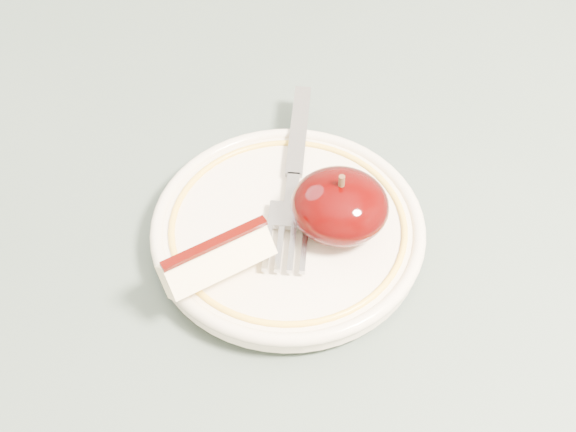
% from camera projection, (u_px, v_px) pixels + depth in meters
% --- Properties ---
extents(table, '(0.90, 0.90, 0.75)m').
position_uv_depth(table, '(298.00, 273.00, 0.63)').
color(table, brown).
rests_on(table, ground).
extents(plate, '(0.18, 0.18, 0.02)m').
position_uv_depth(plate, '(288.00, 230.00, 0.53)').
color(plate, beige).
rests_on(plate, table).
extents(apple_half, '(0.06, 0.06, 0.05)m').
position_uv_depth(apple_half, '(340.00, 206.00, 0.51)').
color(apple_half, black).
rests_on(apple_half, plate).
extents(apple_wedge, '(0.07, 0.07, 0.03)m').
position_uv_depth(apple_wedge, '(216.00, 259.00, 0.49)').
color(apple_wedge, beige).
rests_on(apple_wedge, plate).
extents(fork, '(0.03, 0.17, 0.00)m').
position_uv_depth(fork, '(294.00, 177.00, 0.55)').
color(fork, '#96999F').
rests_on(fork, plate).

